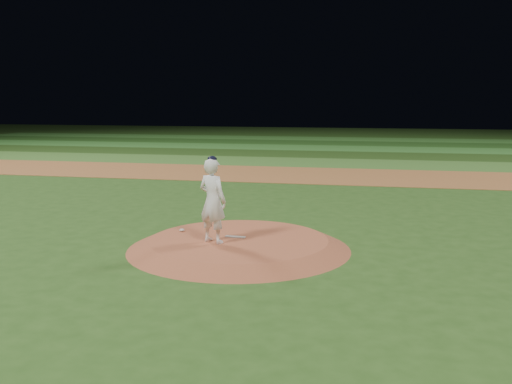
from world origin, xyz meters
name	(u,v)px	position (x,y,z in m)	size (l,w,h in m)	color
ground	(239,249)	(0.00, 0.00, 0.00)	(120.00, 120.00, 0.00)	#274C18
infield_dirt_band	(308,175)	(0.00, 14.00, 0.01)	(70.00, 6.00, 0.02)	#965B2E
outfield_stripe_0	(320,163)	(0.00, 19.50, 0.01)	(70.00, 5.00, 0.02)	#3B6D27
outfield_stripe_1	(327,155)	(0.00, 24.50, 0.01)	(70.00, 5.00, 0.02)	#204014
outfield_stripe_2	(333,148)	(0.00, 29.50, 0.01)	(70.00, 5.00, 0.02)	#32772B
outfield_stripe_3	(338,143)	(0.00, 34.50, 0.01)	(70.00, 5.00, 0.02)	#204C18
outfield_stripe_4	(342,139)	(0.00, 39.50, 0.01)	(70.00, 5.00, 0.02)	#377A2C
outfield_stripe_5	(345,136)	(0.00, 44.50, 0.01)	(70.00, 5.00, 0.02)	#254C18
pitchers_mound	(239,244)	(0.00, 0.00, 0.12)	(5.50, 5.50, 0.25)	#A25032
pitching_rubber	(235,237)	(-0.13, 0.12, 0.26)	(0.51, 0.13, 0.03)	silver
rosin_bag	(182,230)	(-1.64, 0.44, 0.29)	(0.14, 0.14, 0.07)	silver
pitcher_on_mound	(213,200)	(-0.53, -0.47, 1.28)	(0.87, 0.73, 2.09)	white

